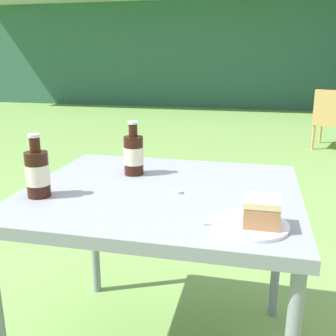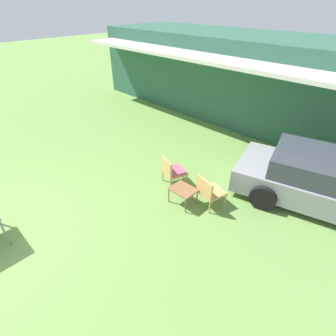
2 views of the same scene
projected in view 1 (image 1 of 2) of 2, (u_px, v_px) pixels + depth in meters
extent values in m
cube|color=#2D5B47|center=(219.00, 44.00, 10.69)|extent=(11.87, 3.79, 3.02)
cylinder|color=tan|center=(320.00, 132.00, 5.52)|extent=(0.04, 0.04, 0.32)
cylinder|color=tan|center=(313.00, 137.00, 5.14)|extent=(0.04, 0.04, 0.32)
cube|color=tan|center=(336.00, 106.00, 4.91)|extent=(0.52, 0.22, 0.39)
cube|color=gray|center=(162.00, 194.00, 1.42)|extent=(0.97, 0.84, 0.04)
cylinder|color=gray|center=(94.00, 230.00, 1.97)|extent=(0.04, 0.04, 0.68)
cylinder|color=gray|center=(277.00, 249.00, 1.78)|extent=(0.04, 0.04, 0.68)
cylinder|color=white|center=(251.00, 225.00, 1.10)|extent=(0.21, 0.21, 0.01)
cube|color=#9E6B42|center=(261.00, 214.00, 1.08)|extent=(0.10, 0.10, 0.06)
cube|color=#DBBC89|center=(262.00, 201.00, 1.07)|extent=(0.10, 0.10, 0.02)
cylinder|color=black|center=(134.00, 156.00, 1.57)|extent=(0.08, 0.08, 0.15)
cylinder|color=black|center=(133.00, 130.00, 1.54)|extent=(0.03, 0.03, 0.05)
cylinder|color=silver|center=(133.00, 123.00, 1.53)|extent=(0.04, 0.04, 0.01)
cylinder|color=beige|center=(134.00, 156.00, 1.57)|extent=(0.08, 0.08, 0.07)
cylinder|color=black|center=(38.00, 174.00, 1.32)|extent=(0.08, 0.08, 0.15)
cylinder|color=black|center=(35.00, 145.00, 1.29)|extent=(0.03, 0.03, 0.05)
cylinder|color=silver|center=(34.00, 136.00, 1.28)|extent=(0.04, 0.04, 0.01)
cylinder|color=beige|center=(38.00, 174.00, 1.32)|extent=(0.08, 0.08, 0.07)
cube|color=silver|center=(232.00, 222.00, 1.12)|extent=(0.16, 0.07, 0.01)
cylinder|color=silver|center=(178.00, 192.00, 1.36)|extent=(0.03, 0.03, 0.01)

